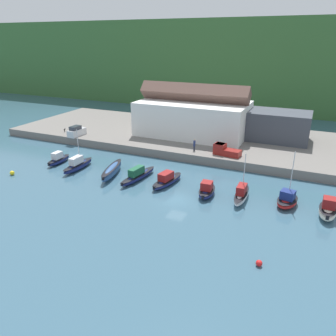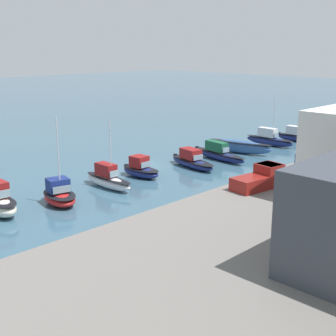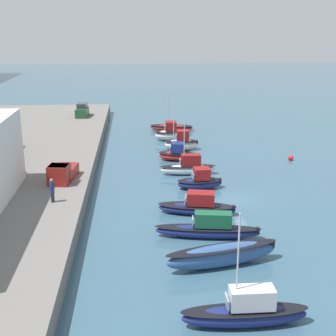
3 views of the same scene
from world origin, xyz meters
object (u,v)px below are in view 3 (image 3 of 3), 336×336
at_px(pickup_truck_0, 62,173).
at_px(moored_boat_3, 209,229).
at_px(moored_boat_4, 198,206).
at_px(moored_boat_7, 176,154).
at_px(moored_boat_5, 200,181).
at_px(person_on_quay, 52,190).
at_px(moored_boat_10, 171,127).
at_px(moored_boat_8, 182,143).
at_px(parked_car_1, 82,111).
at_px(moored_boat_2, 222,255).
at_px(moored_boat_9, 170,133).
at_px(mooring_buoy_0, 291,158).
at_px(moored_boat_6, 189,167).
at_px(moored_boat_1, 246,312).

bearing_deg(pickup_truck_0, moored_boat_3, 148.75).
xyz_separation_m(moored_boat_4, moored_boat_7, (17.40, 0.36, 0.09)).
distance_m(moored_boat_3, moored_boat_5, 11.67).
height_order(moored_boat_4, person_on_quay, person_on_quay).
bearing_deg(moored_boat_10, moored_boat_3, -168.51).
xyz_separation_m(moored_boat_8, parked_car_1, (16.80, 14.93, 1.50)).
bearing_deg(pickup_truck_0, moored_boat_2, 138.84).
bearing_deg(moored_boat_10, moored_boat_9, -174.94).
bearing_deg(person_on_quay, parked_car_1, 2.07).
bearing_deg(moored_boat_2, mooring_buoy_0, -40.95).
relative_size(moored_boat_5, moored_boat_8, 1.04).
xyz_separation_m(moored_boat_10, parked_car_1, (4.75, 14.52, 1.99)).
xyz_separation_m(moored_boat_4, moored_boat_6, (11.48, -0.49, 0.12)).
bearing_deg(moored_boat_5, moored_boat_8, -2.03).
bearing_deg(person_on_quay, moored_boat_2, -125.33).
relative_size(moored_boat_3, moored_boat_9, 1.98).
distance_m(moored_boat_1, moored_boat_3, 11.43).
relative_size(moored_boat_2, pickup_truck_0, 1.72).
height_order(moored_boat_6, moored_boat_9, moored_boat_6).
distance_m(moored_boat_4, moored_boat_6, 11.49).
bearing_deg(moored_boat_8, moored_boat_7, 168.17).
relative_size(moored_boat_8, mooring_buoy_0, 7.13).
bearing_deg(moored_boat_10, moored_boat_1, -168.10).
bearing_deg(moored_boat_5, mooring_buoy_0, -56.83).
height_order(moored_boat_2, moored_boat_10, moored_boat_10).
bearing_deg(moored_boat_5, moored_boat_1, 175.20).
xyz_separation_m(moored_boat_9, person_on_quay, (-28.05, 12.35, 1.66)).
height_order(moored_boat_1, pickup_truck_0, moored_boat_1).
bearing_deg(mooring_buoy_0, person_on_quay, 121.58).
bearing_deg(pickup_truck_0, moored_boat_4, 164.19).
relative_size(moored_boat_10, mooring_buoy_0, 11.43).
bearing_deg(person_on_quay, pickup_truck_0, -0.16).
relative_size(moored_boat_1, moored_boat_4, 1.01).
bearing_deg(moored_boat_9, parked_car_1, 50.77).
relative_size(parked_car_1, person_on_quay, 1.99).
xyz_separation_m(moored_boat_7, person_on_quay, (-17.61, 12.38, 1.86)).
xyz_separation_m(moored_boat_3, moored_boat_4, (4.93, 0.22, -0.04)).
xyz_separation_m(moored_boat_8, pickup_truck_0, (-16.71, 13.49, 1.40)).
bearing_deg(moored_boat_7, moored_boat_1, -166.15).
bearing_deg(person_on_quay, moored_boat_10, -20.78).
xyz_separation_m(moored_boat_1, mooring_buoy_0, (32.51, -13.36, -0.54)).
bearing_deg(mooring_buoy_0, moored_boat_9, 50.73).
distance_m(moored_boat_4, moored_boat_8, 22.27).
xyz_separation_m(moored_boat_6, moored_boat_10, (22.83, 0.13, -0.35)).
bearing_deg(mooring_buoy_0, parked_car_1, 50.77).
distance_m(moored_boat_6, parked_car_1, 31.27).
bearing_deg(moored_boat_8, moored_boat_10, 3.22).
bearing_deg(moored_boat_5, parked_car_1, 21.95).
distance_m(moored_boat_2, moored_boat_5, 16.28).
xyz_separation_m(moored_boat_4, moored_boat_9, (27.84, 0.39, 0.29)).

